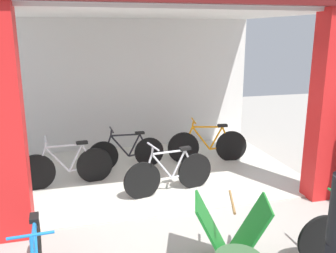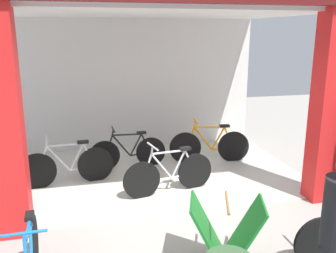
{
  "view_description": "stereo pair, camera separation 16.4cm",
  "coord_description": "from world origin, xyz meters",
  "views": [
    {
      "loc": [
        -1.55,
        -4.88,
        2.69
      ],
      "look_at": [
        0.0,
        0.89,
        1.15
      ],
      "focal_mm": 39.43,
      "sensor_mm": 36.0,
      "label": 1
    },
    {
      "loc": [
        -1.39,
        -4.92,
        2.69
      ],
      "look_at": [
        0.0,
        0.89,
        1.15
      ],
      "focal_mm": 39.43,
      "sensor_mm": 36.0,
      "label": 2
    }
  ],
  "objects": [
    {
      "name": "bicycle_inside_0",
      "position": [
        -1.7,
        1.53,
        0.37
      ],
      "size": [
        1.66,
        0.46,
        0.91
      ],
      "color": "black",
      "rests_on": "ground"
    },
    {
      "name": "ground_plane",
      "position": [
        0.0,
        0.0,
        0.0
      ],
      "size": [
        18.62,
        18.62,
        0.0
      ],
      "primitive_type": "plane",
      "color": "#9E9991",
      "rests_on": "ground"
    },
    {
      "name": "bicycle_inside_2",
      "position": [
        -0.53,
        2.13,
        0.34
      ],
      "size": [
        1.54,
        0.42,
        0.85
      ],
      "color": "black",
      "rests_on": "ground"
    },
    {
      "name": "shop_facade",
      "position": [
        0.0,
        1.81,
        1.97
      ],
      "size": [
        5.51,
        3.87,
        3.66
      ],
      "color": "beige",
      "rests_on": "ground"
    },
    {
      "name": "bicycle_inside_1",
      "position": [
        1.19,
        2.07,
        0.37
      ],
      "size": [
        1.67,
        0.46,
        0.93
      ],
      "color": "black",
      "rests_on": "ground"
    },
    {
      "name": "sandwich_board_sign",
      "position": [
        0.16,
        -1.34,
        0.41
      ],
      "size": [
        0.99,
        0.82,
        0.83
      ],
      "color": "#197226",
      "rests_on": "ground"
    },
    {
      "name": "bicycle_inside_3",
      "position": [
        -0.01,
        0.76,
        0.36
      ],
      "size": [
        1.61,
        0.45,
        0.9
      ],
      "color": "black",
      "rests_on": "ground"
    }
  ]
}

